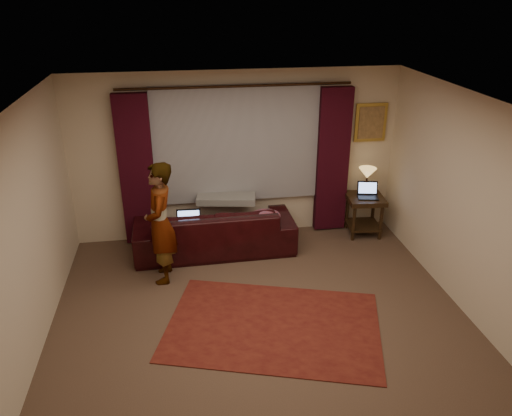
{
  "coord_description": "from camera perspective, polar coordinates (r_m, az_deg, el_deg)",
  "views": [
    {
      "loc": [
        -0.84,
        -4.74,
        3.72
      ],
      "look_at": [
        0.1,
        1.2,
        1.0
      ],
      "focal_mm": 35.0,
      "sensor_mm": 36.0,
      "label": 1
    }
  ],
  "objects": [
    {
      "name": "tiffany_lamp",
      "position": [
        8.05,
        12.52,
        3.0
      ],
      "size": [
        0.35,
        0.35,
        0.44
      ],
      "primitive_type": null,
      "rotation": [
        0.0,
        0.0,
        -0.33
      ],
      "color": "#A4874A",
      "rests_on": "end_table"
    },
    {
      "name": "wall_left",
      "position": [
        5.58,
        -25.34,
        -3.92
      ],
      "size": [
        0.02,
        5.0,
        2.6
      ],
      "primitive_type": "cube",
      "color": "beige",
      "rests_on": "ground"
    },
    {
      "name": "picture_frame",
      "position": [
        8.03,
        12.97,
        9.52
      ],
      "size": [
        0.5,
        0.04,
        0.6
      ],
      "primitive_type": "cube",
      "color": "#B69139",
      "rests_on": "wall_back"
    },
    {
      "name": "person",
      "position": [
        6.67,
        -10.86,
        -1.74
      ],
      "size": [
        0.51,
        0.51,
        1.67
      ],
      "primitive_type": "imported",
      "rotation": [
        0.0,
        0.0,
        -1.62
      ],
      "color": "gray",
      "rests_on": "floor"
    },
    {
      "name": "area_rug",
      "position": [
        6.09,
        1.99,
        -13.28
      ],
      "size": [
        2.86,
        2.32,
        0.01
      ],
      "primitive_type": "cube",
      "rotation": [
        0.0,
        0.0,
        -0.3
      ],
      "color": "maroon",
      "rests_on": "floor"
    },
    {
      "name": "sofa",
      "position": [
        7.46,
        -4.81,
        -1.51
      ],
      "size": [
        2.39,
        1.07,
        0.96
      ],
      "primitive_type": "imported",
      "rotation": [
        0.0,
        0.0,
        3.16
      ],
      "color": "black",
      "rests_on": "floor"
    },
    {
      "name": "floor",
      "position": [
        6.09,
        0.85,
        -13.4
      ],
      "size": [
        5.0,
        5.0,
        0.01
      ],
      "primitive_type": "cube",
      "color": "brown",
      "rests_on": "ground"
    },
    {
      "name": "clothing_pile",
      "position": [
        7.34,
        1.05,
        -1.03
      ],
      "size": [
        0.46,
        0.36,
        0.2
      ],
      "primitive_type": "ellipsoid",
      "rotation": [
        0.0,
        0.0,
        -0.0
      ],
      "color": "#81425A",
      "rests_on": "sofa"
    },
    {
      "name": "drape_right",
      "position": [
        7.92,
        8.73,
        5.34
      ],
      "size": [
        0.5,
        0.14,
        2.3
      ],
      "primitive_type": "cube",
      "color": "black",
      "rests_on": "floor"
    },
    {
      "name": "laptop_sofa",
      "position": [
        7.19,
        -7.71,
        -1.57
      ],
      "size": [
        0.37,
        0.4,
        0.25
      ],
      "primitive_type": null,
      "rotation": [
        0.0,
        0.0,
        -0.04
      ],
      "color": "black",
      "rests_on": "sofa"
    },
    {
      "name": "throw_blanket",
      "position": [
        7.55,
        -3.46,
        2.86
      ],
      "size": [
        0.94,
        0.5,
        0.1
      ],
      "primitive_type": "cube",
      "rotation": [
        0.0,
        0.0,
        -0.17
      ],
      "color": "gray",
      "rests_on": "sofa"
    },
    {
      "name": "wall_right",
      "position": [
        6.28,
        24.02,
        -0.55
      ],
      "size": [
        0.02,
        5.0,
        2.6
      ],
      "primitive_type": "cube",
      "color": "beige",
      "rests_on": "ground"
    },
    {
      "name": "sheer_curtain",
      "position": [
        7.56,
        -2.23,
        7.24
      ],
      "size": [
        2.5,
        0.05,
        1.8
      ],
      "primitive_type": "cube",
      "color": "#939299",
      "rests_on": "wall_back"
    },
    {
      "name": "wall_back",
      "position": [
        7.68,
        -2.26,
        5.94
      ],
      "size": [
        5.0,
        0.02,
        2.6
      ],
      "primitive_type": "cube",
      "color": "beige",
      "rests_on": "ground"
    },
    {
      "name": "drape_left",
      "position": [
        7.6,
        -13.47,
        4.11
      ],
      "size": [
        0.5,
        0.14,
        2.3
      ],
      "primitive_type": "cube",
      "color": "black",
      "rests_on": "floor"
    },
    {
      "name": "laptop_table",
      "position": [
        7.97,
        12.73,
        1.93
      ],
      "size": [
        0.38,
        0.4,
        0.23
      ],
      "primitive_type": null,
      "rotation": [
        0.0,
        0.0,
        -0.21
      ],
      "color": "black",
      "rests_on": "end_table"
    },
    {
      "name": "end_table",
      "position": [
        8.17,
        12.22,
        -0.8
      ],
      "size": [
        0.61,
        0.61,
        0.65
      ],
      "primitive_type": "cube",
      "rotation": [
        0.0,
        0.0,
        -0.08
      ],
      "color": "black",
      "rests_on": "floor"
    },
    {
      "name": "curtain_rod",
      "position": [
        7.3,
        -2.3,
        13.74
      ],
      "size": [
        0.04,
        0.04,
        3.4
      ],
      "primitive_type": "cylinder",
      "color": "black",
      "rests_on": "wall_back"
    },
    {
      "name": "ceiling",
      "position": [
        4.94,
        1.04,
        11.24
      ],
      "size": [
        5.0,
        5.0,
        0.02
      ],
      "primitive_type": "cube",
      "color": "silver",
      "rests_on": "ground"
    },
    {
      "name": "wall_front",
      "position": [
        3.4,
        8.68,
        -21.33
      ],
      "size": [
        5.0,
        0.02,
        2.6
      ],
      "primitive_type": "cube",
      "color": "beige",
      "rests_on": "ground"
    }
  ]
}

